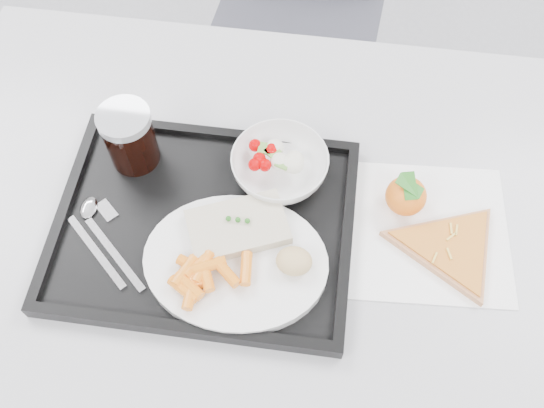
# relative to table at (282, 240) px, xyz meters

# --- Properties ---
(room) EXTENTS (6.04, 7.04, 2.84)m
(room) POSITION_rel_table_xyz_m (0.00, -0.30, 0.72)
(room) COLOR gray
(room) RESTS_ON ground
(table) EXTENTS (1.20, 0.80, 0.75)m
(table) POSITION_rel_table_xyz_m (0.00, 0.00, 0.00)
(table) COLOR silver
(table) RESTS_ON ground
(tray) EXTENTS (0.45, 0.35, 0.03)m
(tray) POSITION_rel_table_xyz_m (-0.12, -0.03, 0.08)
(tray) COLOR black
(tray) RESTS_ON table
(dinner_plate) EXTENTS (0.27, 0.27, 0.02)m
(dinner_plate) POSITION_rel_table_xyz_m (-0.06, -0.09, 0.09)
(dinner_plate) COLOR white
(dinner_plate) RESTS_ON tray
(fish_fillet) EXTENTS (0.17, 0.14, 0.03)m
(fish_fillet) POSITION_rel_table_xyz_m (-0.06, -0.04, 0.11)
(fish_fillet) COLOR beige
(fish_fillet) RESTS_ON dinner_plate
(bread_roll) EXTENTS (0.06, 0.06, 0.03)m
(bread_roll) POSITION_rel_table_xyz_m (0.03, -0.09, 0.12)
(bread_roll) COLOR #EFC98A
(bread_roll) RESTS_ON dinner_plate
(salad_bowl) EXTENTS (0.15, 0.15, 0.05)m
(salad_bowl) POSITION_rel_table_xyz_m (-0.01, 0.07, 0.11)
(salad_bowl) COLOR white
(salad_bowl) RESTS_ON tray
(cola_glass) EXTENTS (0.08, 0.08, 0.11)m
(cola_glass) POSITION_rel_table_xyz_m (-0.25, 0.08, 0.14)
(cola_glass) COLOR black
(cola_glass) RESTS_ON tray
(cutlery) EXTENTS (0.15, 0.15, 0.01)m
(cutlery) POSITION_rel_table_xyz_m (-0.27, -0.07, 0.08)
(cutlery) COLOR silver
(cutlery) RESTS_ON tray
(napkin) EXTENTS (0.27, 0.26, 0.00)m
(napkin) POSITION_rel_table_xyz_m (0.22, 0.01, 0.07)
(napkin) COLOR white
(napkin) RESTS_ON table
(tangerine) EXTENTS (0.07, 0.07, 0.07)m
(tangerine) POSITION_rel_table_xyz_m (0.18, 0.05, 0.10)
(tangerine) COLOR gold
(tangerine) RESTS_ON napkin
(pizza_slice) EXTENTS (0.24, 0.24, 0.02)m
(pizza_slice) POSITION_rel_table_xyz_m (0.26, -0.02, 0.08)
(pizza_slice) COLOR tan
(pizza_slice) RESTS_ON napkin
(carrot_pile) EXTENTS (0.12, 0.09, 0.02)m
(carrot_pile) POSITION_rel_table_xyz_m (-0.10, -0.12, 0.11)
(carrot_pile) COLOR orange
(carrot_pile) RESTS_ON dinner_plate
(salad_contents) EXTENTS (0.09, 0.06, 0.02)m
(salad_contents) POSITION_rel_table_xyz_m (-0.02, 0.08, 0.12)
(salad_contents) COLOR #B50001
(salad_contents) RESTS_ON salad_bowl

